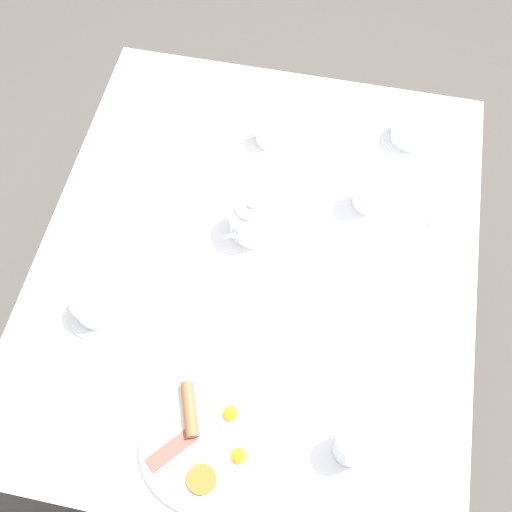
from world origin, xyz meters
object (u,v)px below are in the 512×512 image
Objects in this scene: teapot_near at (253,218)px; knife_by_plate at (158,110)px; teacup_with_saucer_right at (95,306)px; water_glass_short at (369,191)px; water_glass_tall at (352,445)px; breakfast_plate at (207,440)px; teacup_with_saucer_left at (410,132)px; spoon_for_tea at (113,196)px; fork_by_plate at (428,215)px; creamer_jug at (266,133)px; fork_spare at (336,139)px.

knife_by_plate is (0.32, -0.30, -0.05)m from teapot_near.
water_glass_short reaches higher than teacup_with_saucer_right.
knife_by_plate is (0.60, -0.75, -0.04)m from water_glass_tall.
breakfast_plate is 0.66m from water_glass_short.
teacup_with_saucer_left is (-0.33, -0.34, -0.02)m from teapot_near.
knife_by_plate and spoon_for_tea have the same top height.
teapot_near reaches higher than fork_by_plate.
water_glass_tall is at bearing 113.16° from creamer_jug.
fork_by_plate is (-0.11, -0.57, -0.04)m from water_glass_tall.
spoon_for_tea is (0.06, -0.29, -0.03)m from teacup_with_saucer_right.
water_glass_tall is 0.76m from fork_spare.
water_glass_short is 0.21m from fork_spare.
spoon_for_tea is at bearing 83.19° from knife_by_plate.
teapot_near is 1.85× the size of water_glass_tall.
fork_spare is (0.13, -0.75, -0.04)m from water_glass_tall.
knife_by_plate is at bearing -96.81° from spoon_for_tea.
water_glass_tall is 0.57m from water_glass_short.
teacup_with_saucer_right is 0.60m from water_glass_tall.
water_glass_short is 0.73× the size of spoon_for_tea.
spoon_for_tea is (0.75, 0.10, 0.00)m from fork_by_plate.
knife_by_plate is 0.28m from spoon_for_tea.
spoon_for_tea is (0.63, -0.47, -0.04)m from water_glass_tall.
water_glass_tall reaches higher than fork_spare.
spoon_for_tea is at bearing 35.61° from creamer_jug.
creamer_jug is 0.47× the size of fork_spare.
water_glass_short is at bearing 153.22° from creamer_jug.
teapot_near is at bearing 45.34° from teacup_with_saucer_left.
teacup_with_saucer_left is 0.23m from fork_by_plate.
spoon_for_tea is at bearing 24.68° from teacup_with_saucer_left.
creamer_jug is 0.58× the size of spoon_for_tea.
fork_by_plate is 0.30m from fork_spare.
teapot_near is at bearing 26.19° from water_glass_short.
knife_by_plate is 1.39× the size of spoon_for_tea.
teapot_near is 0.95× the size of fork_spare.
water_glass_short is at bearing 118.97° from fork_spare.
creamer_jug is (0.30, -0.71, -0.01)m from water_glass_tall.
teacup_with_saucer_right reaches higher than creamer_jug.
creamer_jug is at bearing -18.70° from fork_by_plate.
fork_by_plate is at bearing -172.73° from spoon_for_tea.
teapot_near is at bearing 94.09° from creamer_jug.
spoon_for_tea is at bearing -60.94° from teapot_near.
breakfast_plate is 0.63m from spoon_for_tea.
spoon_for_tea is (0.35, -0.02, -0.05)m from teapot_near.
teacup_with_saucer_left is 0.87m from teacup_with_saucer_right.
creamer_jug is at bearing -143.09° from teapot_near.
teacup_with_saucer_left is at bearing -155.32° from spoon_for_tea.
teapot_near reaches higher than water_glass_tall.
breakfast_plate reaches higher than spoon_for_tea.
fork_by_plate is 1.24× the size of spoon_for_tea.
water_glass_short reaches higher than knife_by_plate.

